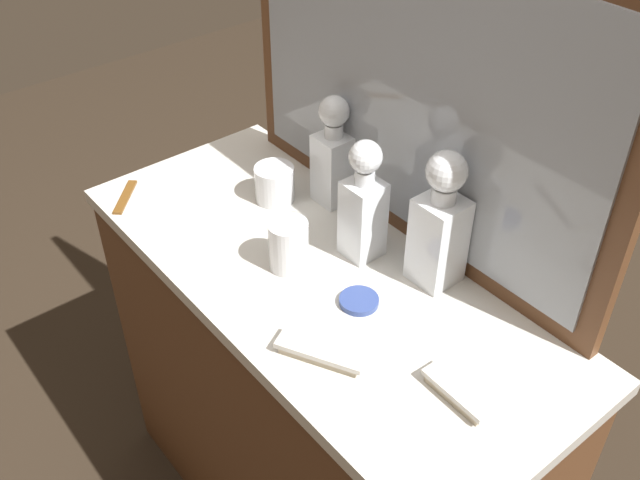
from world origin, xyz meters
name	(u,v)px	position (x,y,z in m)	size (l,w,h in m)	color
dresser	(320,412)	(0.00, 0.00, 0.44)	(1.12, 0.48, 0.88)	brown
dresser_mirror	(414,94)	(0.00, 0.22, 1.19)	(0.95, 0.03, 0.63)	brown
crystal_decanter_rear	(333,160)	(-0.18, 0.18, 0.98)	(0.07, 0.07, 0.25)	white
crystal_decanter_far_left	(439,231)	(0.15, 0.16, 0.99)	(0.08, 0.08, 0.28)	white
crystal_decanter_front	(363,211)	(0.01, 0.10, 0.98)	(0.07, 0.07, 0.26)	white
crystal_tumbler_front	(275,185)	(-0.26, 0.08, 0.91)	(0.09, 0.09, 0.08)	white
crystal_tumbler_rear	(289,247)	(-0.05, -0.04, 0.92)	(0.08, 0.08, 0.10)	white
silver_brush_left	(460,392)	(0.39, -0.02, 0.89)	(0.13, 0.05, 0.02)	#B7A88C
silver_brush_far_right	(322,351)	(0.18, -0.14, 0.89)	(0.17, 0.12, 0.02)	#B7A88C
porcelain_dish	(358,301)	(0.12, 0.00, 0.88)	(0.08, 0.08, 0.01)	#33478C
tortoiseshell_comb	(125,197)	(-0.47, -0.18, 0.88)	(0.11, 0.10, 0.01)	brown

